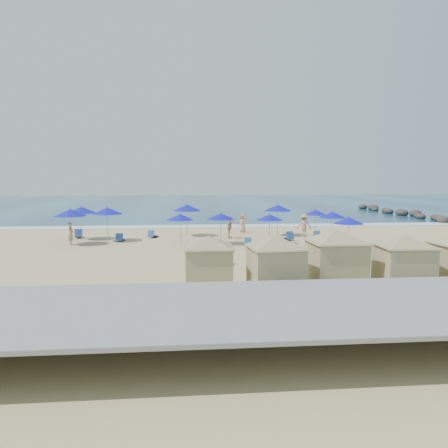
{
  "coord_description": "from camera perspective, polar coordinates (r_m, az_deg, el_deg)",
  "views": [
    {
      "loc": [
        -3.82,
        -26.96,
        4.74
      ],
      "look_at": [
        -1.0,
        3.0,
        1.57
      ],
      "focal_mm": 35.0,
      "sensor_mm": 36.0,
      "label": 1
    }
  ],
  "objects": [
    {
      "name": "ground",
      "position": [
        27.64,
        2.66,
        -3.87
      ],
      "size": [
        160.0,
        160.0,
        0.0
      ],
      "primitive_type": "plane",
      "color": "tan",
      "rests_on": "ground"
    },
    {
      "name": "ocean",
      "position": [
        82.18,
        -2.7,
        2.71
      ],
      "size": [
        160.0,
        80.0,
        0.06
      ],
      "primitive_type": "cube",
      "color": "navy",
      "rests_on": "ground"
    },
    {
      "name": "surf_line",
      "position": [
        42.89,
        -0.23,
        -0.29
      ],
      "size": [
        160.0,
        2.5,
        0.08
      ],
      "primitive_type": "cube",
      "color": "white",
      "rests_on": "ground"
    },
    {
      "name": "seawall",
      "position": [
        14.58,
        10.2,
        -10.37
      ],
      "size": [
        160.0,
        6.1,
        1.22
      ],
      "color": "gray",
      "rests_on": "ground"
    },
    {
      "name": "rock_jetty",
      "position": [
        59.02,
        22.79,
        1.28
      ],
      "size": [
        2.56,
        26.66,
        0.96
      ],
      "color": "#292422",
      "rests_on": "ground"
    },
    {
      "name": "trash_bin",
      "position": [
        24.02,
        -0.66,
        -4.47
      ],
      "size": [
        0.95,
        0.95,
        0.74
      ],
      "primitive_type": "cube",
      "rotation": [
        0.0,
        0.0,
        -0.35
      ],
      "color": "black",
      "rests_on": "ground"
    },
    {
      "name": "cabana_0",
      "position": [
        18.15,
        -2.05,
        -4.31
      ],
      "size": [
        4.14,
        4.14,
        2.6
      ],
      "color": "tan",
      "rests_on": "ground"
    },
    {
      "name": "cabana_1",
      "position": [
        17.68,
        6.77,
        -4.41
      ],
      "size": [
        4.32,
        4.32,
        2.72
      ],
      "color": "tan",
      "rests_on": "ground"
    },
    {
      "name": "cabana_2",
      "position": [
        18.93,
        14.45,
        -3.6
      ],
      "size": [
        4.57,
        4.57,
        2.87
      ],
      "color": "tan",
      "rests_on": "ground"
    },
    {
      "name": "cabana_3",
      "position": [
        19.51,
        22.44,
        -3.9
      ],
      "size": [
        4.28,
        4.28,
        2.69
      ],
      "color": "tan",
      "rests_on": "ground"
    },
    {
      "name": "umbrella_0",
      "position": [
        35.47,
        -18.14,
        1.74
      ],
      "size": [
        2.32,
        2.32,
        2.64
      ],
      "color": "#A5A8AD",
      "rests_on": "ground"
    },
    {
      "name": "umbrella_1",
      "position": [
        32.81,
        -19.43,
        1.41
      ],
      "size": [
        2.33,
        2.33,
        2.66
      ],
      "color": "#A5A8AD",
      "rests_on": "ground"
    },
    {
      "name": "umbrella_2",
      "position": [
        33.88,
        -15.0,
        1.67
      ],
      "size": [
        2.33,
        2.33,
        2.65
      ],
      "color": "#A5A8AD",
      "rests_on": "ground"
    },
    {
      "name": "umbrella_3",
      "position": [
        35.76,
        -4.86,
        2.12
      ],
      "size": [
        2.36,
        2.36,
        2.69
      ],
      "color": "#A5A8AD",
      "rests_on": "ground"
    },
    {
      "name": "umbrella_4",
      "position": [
        31.28,
        -5.76,
        0.91
      ],
      "size": [
        2.0,
        2.0,
        2.28
      ],
      "color": "#A5A8AD",
      "rests_on": "ground"
    },
    {
      "name": "umbrella_5",
      "position": [
        31.19,
        -0.44,
        1.02
      ],
      "size": [
        2.06,
        2.06,
        2.34
      ],
      "color": "#A5A8AD",
      "rests_on": "ground"
    },
    {
      "name": "umbrella_6",
      "position": [
        36.18,
        7.05,
        2.1
      ],
      "size": [
        2.34,
        2.34,
        2.66
      ],
      "color": "#A5A8AD",
      "rests_on": "ground"
    },
    {
      "name": "umbrella_7",
      "position": [
        31.46,
        5.99,
        0.89
      ],
      "size": [
        1.98,
        1.98,
        2.25
      ],
      "color": "#A5A8AD",
      "rests_on": "ground"
    },
    {
      "name": "umbrella_8",
      "position": [
        36.94,
        11.83,
        1.51
      ],
      "size": [
        1.95,
        1.95,
        2.22
      ],
      "color": "#A5A8AD",
      "rests_on": "ground"
    },
    {
      "name": "umbrella_9",
      "position": [
        33.4,
        13.95,
        1.18
      ],
      "size": [
        2.06,
        2.06,
        2.34
      ],
      "color": "#A5A8AD",
      "rests_on": "ground"
    },
    {
      "name": "umbrella_10",
      "position": [
        29.62,
        15.95,
        0.45
      ],
      "size": [
        2.02,
        2.02,
        2.3
      ],
      "color": "#A5A8AD",
      "rests_on": "ground"
    },
    {
      "name": "beach_chair_0",
      "position": [
        36.58,
        -18.45,
        -1.34
      ],
      "size": [
        0.91,
        1.47,
        0.75
      ],
      "color": "#26468E",
      "rests_on": "ground"
    },
    {
      "name": "beach_chair_1",
      "position": [
        33.66,
        -13.43,
        -1.85
      ],
      "size": [
        0.56,
        1.23,
        0.67
      ],
      "color": "#26468E",
      "rests_on": "ground"
    },
    {
      "name": "beach_chair_2",
      "position": [
        35.33,
        -9.31,
        -1.43
      ],
      "size": [
        0.88,
        1.24,
        0.63
      ],
      "color": "#26468E",
      "rests_on": "ground"
    },
    {
      "name": "beach_chair_3",
      "position": [
        30.75,
        3.18,
        -2.46
      ],
      "size": [
        0.73,
        1.23,
        0.63
      ],
      "color": "#26468E",
      "rests_on": "ground"
    },
    {
      "name": "beach_chair_4",
      "position": [
        33.74,
        8.32,
        -1.7
      ],
      "size": [
        0.95,
        1.45,
        0.74
      ],
      "color": "#26468E",
      "rests_on": "ground"
    },
    {
      "name": "beach_chair_5",
      "position": [
        35.08,
        11.96,
        -1.51
      ],
      "size": [
        0.74,
        1.28,
        0.66
      ],
      "color": "#26468E",
      "rests_on": "ground"
    },
    {
      "name": "beachgoer_0",
      "position": [
        32.94,
        -19.37,
        -1.21
      ],
      "size": [
        0.4,
        0.59,
        1.59
      ],
      "primitive_type": "imported",
      "rotation": [
        0.0,
        0.0,
        1.59
      ],
      "color": "tan",
      "rests_on": "ground"
    },
    {
      "name": "beachgoer_1",
      "position": [
        34.46,
        0.72,
        -0.42
      ],
      "size": [
        0.6,
        1.09,
        1.77
      ],
      "primitive_type": "imported",
      "rotation": [
        0.0,
        0.0,
        1.41
      ],
      "color": "tan",
      "rests_on": "ground"
    },
    {
      "name": "beachgoer_2",
      "position": [
        35.85,
        10.41,
        -0.18
      ],
      "size": [
        1.27,
        0.81,
        1.88
      ],
      "primitive_type": "imported",
      "rotation": [
        0.0,
        0.0,
        3.04
      ],
      "color": "tan",
      "rests_on": "ground"
    },
    {
      "name": "beachgoer_3",
      "position": [
        38.38,
        2.43,
        0.09
      ],
      "size": [
        0.89,
        0.91,
        1.58
      ],
      "primitive_type": "imported",
      "rotation": [
        0.0,
        0.0,
        5.45
      ],
      "color": "tan",
      "rests_on": "ground"
    }
  ]
}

